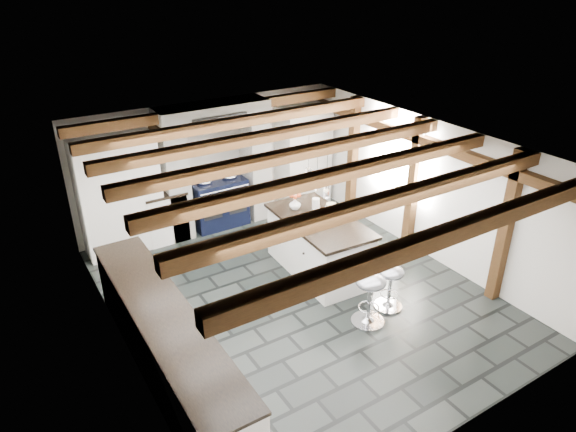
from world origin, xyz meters
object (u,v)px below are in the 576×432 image
kitchen_island (318,244)px  bar_stool_far (370,290)px  range_cooker (219,202)px  bar_stool_near (390,279)px

kitchen_island → bar_stool_far: (-0.18, -1.45, 0.06)m
kitchen_island → range_cooker: bearing=108.3°
range_cooker → bar_stool_near: size_ratio=1.34×
bar_stool_near → bar_stool_far: 0.50m
bar_stool_near → bar_stool_far: bar_stool_far is taller
range_cooker → kitchen_island: size_ratio=0.53×
range_cooker → kitchen_island: bearing=-74.4°
bar_stool_far → kitchen_island: bearing=95.1°
kitchen_island → bar_stool_near: kitchen_island is taller
bar_stool_near → bar_stool_far: bearing=-150.2°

